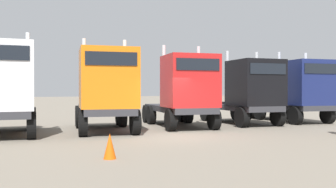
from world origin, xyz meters
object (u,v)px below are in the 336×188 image
at_px(semi_truck_navy, 300,91).
at_px(semi_truck_white, 3,88).
at_px(traffic_cone_near, 110,146).
at_px(semi_truck_black, 249,91).
at_px(semi_truck_red, 185,91).
at_px(semi_truck_orange, 107,89).

bearing_deg(semi_truck_navy, semi_truck_white, -82.01).
xyz_separation_m(semi_truck_navy, traffic_cone_near, (-13.59, -6.50, -1.53)).
bearing_deg(semi_truck_white, semi_truck_black, 95.81).
height_order(semi_truck_navy, traffic_cone_near, semi_truck_navy).
relative_size(semi_truck_navy, traffic_cone_near, 8.71).
distance_m(semi_truck_white, semi_truck_red, 8.43).
relative_size(semi_truck_orange, semi_truck_navy, 1.00).
xyz_separation_m(semi_truck_orange, traffic_cone_near, (-1.73, -6.27, -1.60)).
distance_m(semi_truck_orange, semi_truck_black, 8.20).
height_order(semi_truck_white, semi_truck_red, semi_truck_white).
height_order(semi_truck_white, semi_truck_black, semi_truck_white).
height_order(semi_truck_orange, semi_truck_navy, semi_truck_orange).
relative_size(semi_truck_white, semi_truck_red, 0.93).
relative_size(semi_truck_orange, semi_truck_red, 0.98).
bearing_deg(semi_truck_navy, semi_truck_red, -82.02).
bearing_deg(semi_truck_black, semi_truck_navy, 95.99).
xyz_separation_m(semi_truck_orange, semi_truck_black, (8.19, 0.26, -0.10)).
height_order(semi_truck_orange, semi_truck_red, semi_truck_orange).
distance_m(semi_truck_red, traffic_cone_near, 8.90).
xyz_separation_m(semi_truck_red, semi_truck_black, (4.04, 0.01, -0.01)).
bearing_deg(traffic_cone_near, semi_truck_black, 33.35).
relative_size(semi_truck_white, semi_truck_orange, 0.95).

